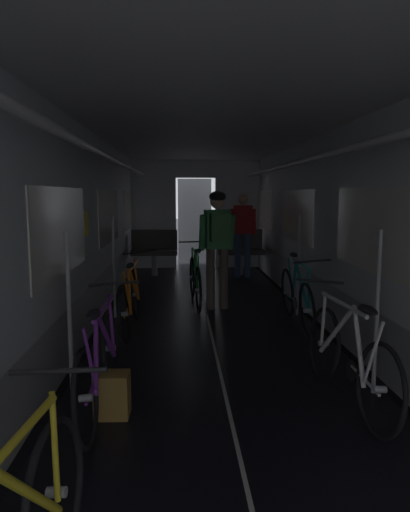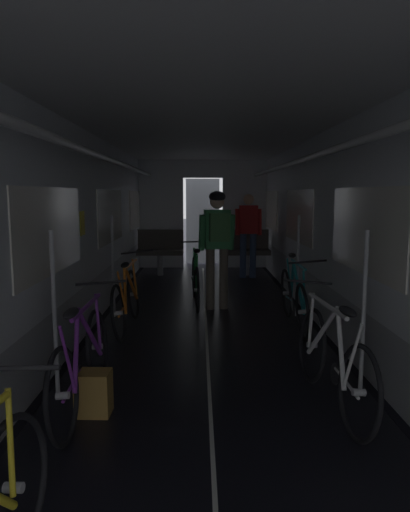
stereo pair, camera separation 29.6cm
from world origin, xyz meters
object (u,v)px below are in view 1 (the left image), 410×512
at_px(bench_seat_far_left, 154,248).
at_px(backpack_on_floor, 112,395).
at_px(person_cyclist_aisle, 218,237).
at_px(bicycle_teal, 297,297).
at_px(bench_seat_far_right, 240,248).
at_px(person_standing_near_bench, 243,230).
at_px(bicycle_purple, 100,364).
at_px(bicycle_orange, 130,300).
at_px(bicycle_white, 348,358).
at_px(bicycle_green_in_aisle, 195,280).

xyz_separation_m(bench_seat_far_left, backpack_on_floor, (0.00, -6.28, -0.40)).
relative_size(bench_seat_far_left, person_cyclist_aisle, 0.57).
bearing_deg(bicycle_teal, bench_seat_far_right, 93.16).
bearing_deg(bench_seat_far_left, backpack_on_floor, -89.98).
relative_size(person_standing_near_bench, backpack_on_floor, 4.96).
distance_m(bicycle_teal, backpack_on_floor, 3.10).
bearing_deg(bench_seat_far_right, bicycle_teal, -86.84).
height_order(bicycle_teal, person_standing_near_bench, person_standing_near_bench).
relative_size(bench_seat_far_left, bicycle_teal, 0.58).
bearing_deg(person_cyclist_aisle, person_standing_near_bench, 74.46).
height_order(bicycle_purple, backpack_on_floor, bicycle_purple).
bearing_deg(person_cyclist_aisle, bicycle_orange, -139.33).
bearing_deg(bench_seat_far_right, backpack_on_floor, -105.98).
height_order(bicycle_orange, bicycle_teal, bicycle_orange).
bearing_deg(bench_seat_far_left, bicycle_purple, -90.91).
relative_size(bicycle_purple, person_standing_near_bench, 1.00).
relative_size(bicycle_purple, bicycle_white, 1.00).
bearing_deg(bicycle_green_in_aisle, bench_seat_far_left, 105.68).
relative_size(bicycle_orange, person_cyclist_aisle, 0.98).
relative_size(bench_seat_far_right, person_cyclist_aisle, 0.57).
distance_m(bench_seat_far_right, bicycle_purple, 6.47).
bearing_deg(bicycle_teal, person_standing_near_bench, 93.46).
relative_size(bicycle_teal, backpack_on_floor, 4.97).
bearing_deg(bicycle_orange, bicycle_green_in_aisle, 56.20).
height_order(bench_seat_far_left, person_standing_near_bench, person_standing_near_bench).
xyz_separation_m(bicycle_orange, bicycle_white, (1.96, -2.18, 0.00)).
bearing_deg(bench_seat_far_right, bicycle_purple, -107.06).
bearing_deg(bicycle_teal, bench_seat_far_left, 117.15).
xyz_separation_m(bench_seat_far_left, bicycle_green_in_aisle, (0.76, -2.71, -0.18)).
bearing_deg(bench_seat_far_right, bicycle_green_in_aisle, -111.01).
xyz_separation_m(bench_seat_far_right, person_cyclist_aisle, (-0.72, -2.97, 0.50)).
xyz_separation_m(bench_seat_far_right, bicycle_white, (0.07, -6.16, -0.19)).
relative_size(bicycle_teal, person_standing_near_bench, 1.00).
height_order(bicycle_orange, bicycle_green_in_aisle, bicycle_orange).
relative_size(bicycle_teal, bicycle_green_in_aisle, 1.00).
distance_m(person_cyclist_aisle, backpack_on_floor, 3.59).
height_order(bench_seat_far_left, bicycle_white, bench_seat_far_left).
bearing_deg(bicycle_white, bench_seat_far_left, 106.89).
relative_size(person_cyclist_aisle, bicycle_green_in_aisle, 1.02).
distance_m(bicycle_white, person_standing_near_bench, 5.81).
height_order(bicycle_green_in_aisle, person_standing_near_bench, person_standing_near_bench).
distance_m(bicycle_teal, person_cyclist_aisle, 1.51).
bearing_deg(bicycle_white, bicycle_green_in_aisle, 107.83).
height_order(person_cyclist_aisle, person_standing_near_bench, person_cyclist_aisle).
distance_m(person_cyclist_aisle, person_standing_near_bench, 2.70).
relative_size(bicycle_white, person_cyclist_aisle, 0.98).
bearing_deg(bicycle_green_in_aisle, person_cyclist_aisle, -39.64).
height_order(bicycle_orange, backpack_on_floor, bicycle_orange).
bearing_deg(backpack_on_floor, bicycle_orange, 92.36).
height_order(bicycle_purple, bicycle_green_in_aisle, bicycle_purple).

